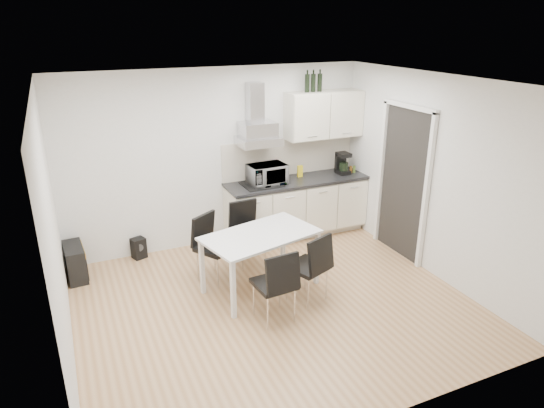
# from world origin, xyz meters

# --- Properties ---
(ground) EXTENTS (4.50, 4.50, 0.00)m
(ground) POSITION_xyz_m (0.00, 0.00, 0.00)
(ground) COLOR tan
(ground) RESTS_ON ground
(wall_back) EXTENTS (4.50, 0.10, 2.60)m
(wall_back) POSITION_xyz_m (0.00, 2.00, 1.30)
(wall_back) COLOR white
(wall_back) RESTS_ON ground
(wall_front) EXTENTS (4.50, 0.10, 2.60)m
(wall_front) POSITION_xyz_m (0.00, -2.00, 1.30)
(wall_front) COLOR white
(wall_front) RESTS_ON ground
(wall_left) EXTENTS (0.10, 4.00, 2.60)m
(wall_left) POSITION_xyz_m (-2.25, 0.00, 1.30)
(wall_left) COLOR white
(wall_left) RESTS_ON ground
(wall_right) EXTENTS (0.10, 4.00, 2.60)m
(wall_right) POSITION_xyz_m (2.25, 0.00, 1.30)
(wall_right) COLOR white
(wall_right) RESTS_ON ground
(ceiling) EXTENTS (4.50, 4.50, 0.00)m
(ceiling) POSITION_xyz_m (0.00, 0.00, 2.60)
(ceiling) COLOR white
(ceiling) RESTS_ON wall_back
(doorway) EXTENTS (0.08, 1.04, 2.10)m
(doorway) POSITION_xyz_m (2.21, 0.55, 1.05)
(doorway) COLOR white
(doorway) RESTS_ON ground
(kitchenette) EXTENTS (2.22, 0.64, 2.52)m
(kitchenette) POSITION_xyz_m (1.19, 1.73, 0.83)
(kitchenette) COLOR beige
(kitchenette) RESTS_ON ground
(dining_table) EXTENTS (1.52, 1.09, 0.75)m
(dining_table) POSITION_xyz_m (0.00, 0.41, 0.67)
(dining_table) COLOR white
(dining_table) RESTS_ON ground
(chair_far_left) EXTENTS (0.64, 0.66, 0.88)m
(chair_far_left) POSITION_xyz_m (-0.44, 0.86, 0.44)
(chair_far_left) COLOR black
(chair_far_left) RESTS_ON ground
(chair_far_right) EXTENTS (0.46, 0.52, 0.88)m
(chair_far_right) POSITION_xyz_m (0.11, 1.10, 0.44)
(chair_far_right) COLOR black
(chair_far_right) RESTS_ON ground
(chair_near_left) EXTENTS (0.48, 0.53, 0.88)m
(chair_near_left) POSITION_xyz_m (-0.13, -0.27, 0.44)
(chair_near_left) COLOR black
(chair_near_left) RESTS_ON ground
(chair_near_right) EXTENTS (0.59, 0.62, 0.88)m
(chair_near_right) POSITION_xyz_m (0.40, -0.06, 0.44)
(chair_near_right) COLOR black
(chair_near_right) RESTS_ON ground
(guitar_amp) EXTENTS (0.27, 0.56, 0.46)m
(guitar_amp) POSITION_xyz_m (-2.12, 1.65, 0.23)
(guitar_amp) COLOR black
(guitar_amp) RESTS_ON ground
(floor_speaker) EXTENTS (0.22, 0.21, 0.30)m
(floor_speaker) POSITION_xyz_m (-1.26, 1.90, 0.15)
(floor_speaker) COLOR black
(floor_speaker) RESTS_ON ground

